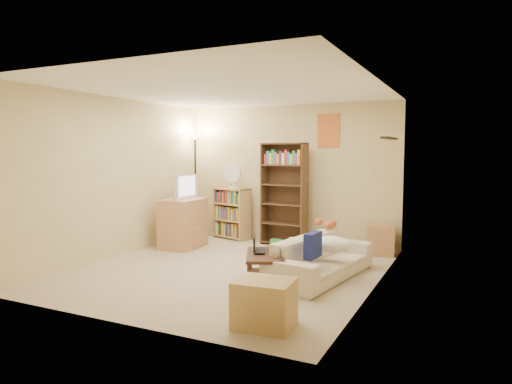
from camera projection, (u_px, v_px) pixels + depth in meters
room at (231, 154)px, 6.29m from camera, size 4.50×4.54×2.52m
sofa at (321, 258)px, 5.97m from camera, size 2.06×1.30×0.53m
navy_pillow at (313, 245)px, 5.58m from camera, size 0.13×0.36×0.32m
cream_blanket at (332, 244)px, 5.92m from camera, size 0.49×0.35×0.21m
tabby_cat at (329, 224)px, 6.65m from camera, size 0.42×0.20×0.15m
coffee_table at (266, 265)px, 5.75m from camera, size 0.78×0.96×0.38m
laptop at (264, 251)px, 5.82m from camera, size 0.52×0.48×0.03m
laptop_screen at (254, 243)px, 5.82m from camera, size 0.13×0.26×0.19m
mug at (275, 254)px, 5.51m from camera, size 0.18×0.18×0.09m
tv_remote at (273, 248)px, 6.01m from camera, size 0.14×0.14×0.02m
tv_stand at (183, 223)px, 7.89m from camera, size 0.62×0.83×0.84m
television at (182, 187)px, 7.83m from camera, size 0.75×0.21×0.42m
tall_bookshelf at (284, 192)px, 8.02m from camera, size 0.83×0.34×1.81m
short_bookshelf at (232, 213)px, 8.71m from camera, size 0.81×0.52×0.97m
desk_fan at (233, 176)px, 8.58m from camera, size 0.34×0.19×0.45m
floor_lamp at (195, 154)px, 8.74m from camera, size 0.34×0.34×2.03m
side_table at (380, 240)px, 7.35m from camera, size 0.50×0.50×0.49m
end_cabinet at (264, 303)px, 4.30m from camera, size 0.58×0.49×0.45m
book_stacks at (304, 244)px, 7.70m from camera, size 1.06×0.36×0.23m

